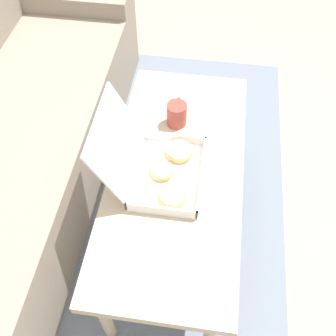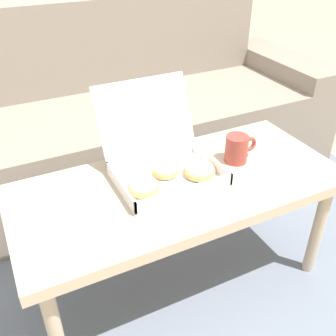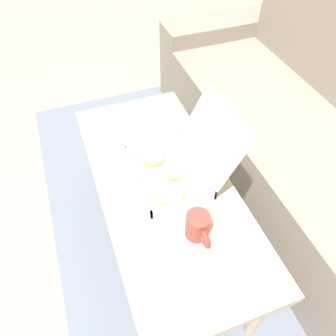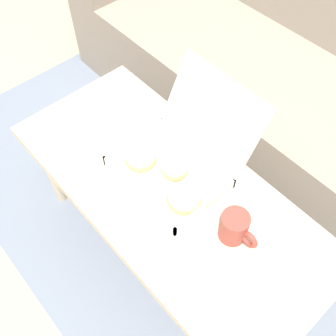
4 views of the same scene
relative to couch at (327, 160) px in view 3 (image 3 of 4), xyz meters
name	(u,v)px [view 3 (image 3 of 4)]	position (x,y,z in m)	size (l,w,h in m)	color
ground_plane	(175,241)	(0.00, -0.79, -0.30)	(12.00, 12.00, 0.00)	tan
area_rug	(229,223)	(0.00, -0.49, -0.30)	(2.56, 1.73, 0.01)	slate
couch	(327,160)	(0.00, 0.00, 0.00)	(2.44, 0.78, 0.89)	gray
coffee_table	(164,192)	(0.00, -0.84, 0.12)	(1.11, 0.50, 0.47)	#C6B293
pastry_box	(177,166)	(-0.03, -0.78, 0.22)	(0.34, 0.37, 0.28)	white
coffee_mug	(198,226)	(0.25, -0.81, 0.22)	(0.13, 0.08, 0.10)	#993D33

